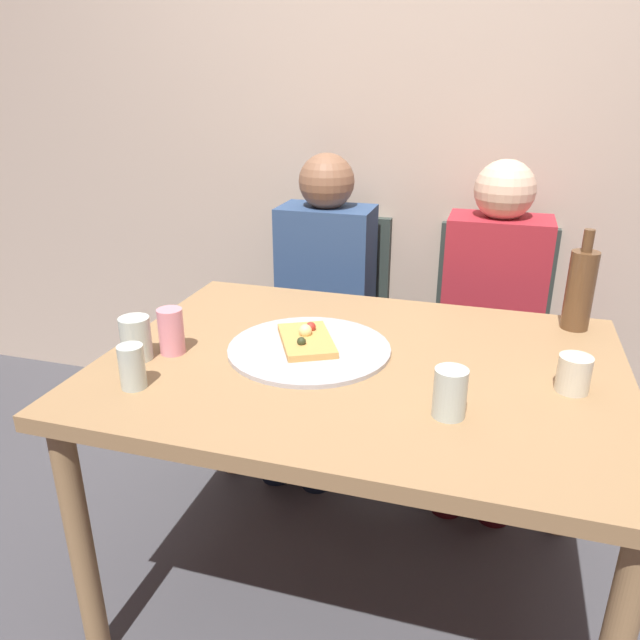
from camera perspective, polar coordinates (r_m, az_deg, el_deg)
ground_plane at (r=2.00m, az=3.33°, el=-23.53°), size 8.00×8.00×0.00m
back_wall at (r=2.47m, az=10.20°, el=18.66°), size 6.00×0.10×2.60m
dining_table at (r=1.60m, az=3.85°, el=-6.48°), size 1.31×0.97×0.75m
pizza_tray at (r=1.61m, az=-1.02°, el=-2.73°), size 0.43×0.43×0.01m
pizza_slice_last at (r=1.62m, az=-1.28°, el=-1.82°), size 0.22×0.26×0.05m
wine_bottle at (r=1.86m, az=23.31°, el=2.72°), size 0.08×0.08×0.29m
tumbler_near at (r=1.32m, az=12.15°, el=-6.73°), size 0.07×0.07×0.11m
tumbler_far at (r=1.61m, az=-16.96°, el=-1.66°), size 0.08×0.08×0.11m
wine_glass at (r=1.47m, az=-17.29°, el=-4.22°), size 0.06×0.06×0.11m
short_glass at (r=1.51m, az=22.81°, el=-4.69°), size 0.08×0.08×0.09m
soda_can at (r=1.62m, az=-13.85°, el=-1.03°), size 0.07×0.07×0.12m
chair_left at (r=2.52m, az=0.95°, el=0.64°), size 0.44×0.44×0.90m
chair_right at (r=2.44m, az=15.63°, el=-0.95°), size 0.44×0.44×0.90m
guest_in_sweater at (r=2.34m, az=-0.04°, el=2.27°), size 0.36×0.56×1.17m
guest_in_beanie at (r=2.25m, az=15.82°, el=0.61°), size 0.36×0.56×1.17m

